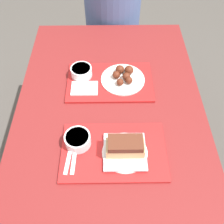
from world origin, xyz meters
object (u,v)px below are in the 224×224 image
tray_far (110,82)px  bowl_coleslaw_far (82,71)px  person_seated_across (113,3)px  brisket_sandwich_plate (126,149)px  tray_near (114,151)px  bowl_coleslaw_near (78,139)px  wings_plate_far (124,77)px

tray_far → bowl_coleslaw_far: 0.16m
person_seated_across → bowl_coleslaw_far: bearing=-104.0°
tray_far → person_seated_across: (0.03, 0.74, 0.03)m
tray_far → brisket_sandwich_plate: brisket_sandwich_plate is taller
tray_near → bowl_coleslaw_near: bowl_coleslaw_near is taller
tray_far → brisket_sandwich_plate: size_ratio=2.32×
tray_near → brisket_sandwich_plate: brisket_sandwich_plate is taller
tray_near → bowl_coleslaw_near: bearing=165.3°
bowl_coleslaw_far → bowl_coleslaw_near: bearing=-88.6°
wings_plate_far → person_seated_across: size_ratio=0.30×
tray_near → bowl_coleslaw_far: bowl_coleslaw_far is taller
wings_plate_far → bowl_coleslaw_near: bearing=-118.5°
tray_near → bowl_coleslaw_near: (-0.15, 0.04, 0.04)m
tray_far → brisket_sandwich_plate: (0.06, -0.42, 0.04)m
bowl_coleslaw_far → person_seated_across: size_ratio=0.15×
brisket_sandwich_plate → person_seated_across: 1.17m
bowl_coleslaw_near → person_seated_across: 1.13m
bowl_coleslaw_near → bowl_coleslaw_far: (-0.01, 0.42, 0.00)m
bowl_coleslaw_near → brisket_sandwich_plate: 0.21m
bowl_coleslaw_far → wings_plate_far: (0.22, -0.03, -0.01)m
tray_near → tray_far: 0.41m
bowl_coleslaw_near → brisket_sandwich_plate: bearing=-14.5°
tray_far → bowl_coleslaw_far: bowl_coleslaw_far is taller
tray_far → person_seated_across: person_seated_across is taller
tray_far → brisket_sandwich_plate: 0.43m
bowl_coleslaw_far → wings_plate_far: 0.22m
bowl_coleslaw_far → wings_plate_far: bearing=-7.7°
tray_far → person_seated_across: size_ratio=0.59×
person_seated_across → wings_plate_far: bearing=-86.4°
brisket_sandwich_plate → wings_plate_far: size_ratio=0.84×
tray_near → bowl_coleslaw_far: bearing=109.6°
brisket_sandwich_plate → person_seated_across: bearing=91.7°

